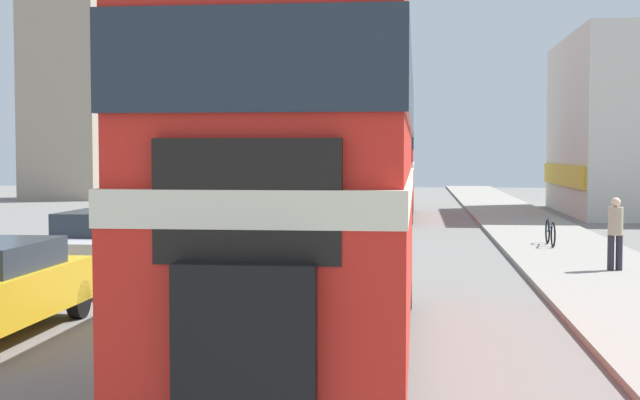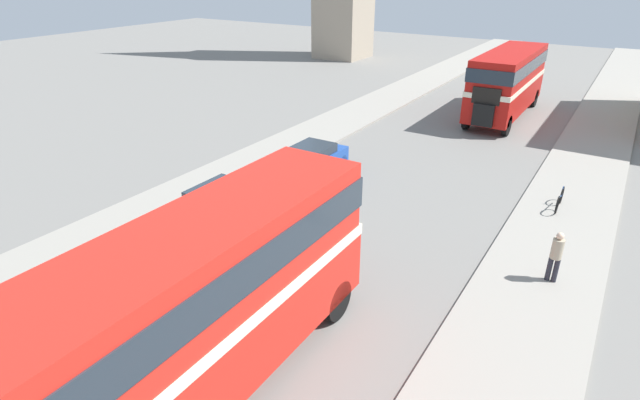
# 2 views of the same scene
# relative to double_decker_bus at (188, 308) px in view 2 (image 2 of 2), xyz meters

# --- Properties ---
(ground_plane) EXTENTS (120.00, 120.00, 0.00)m
(ground_plane) POSITION_rel_double_decker_bus_xyz_m (-1.34, 1.43, -2.54)
(ground_plane) COLOR slate
(sidewalk_left) EXTENTS (3.50, 120.00, 0.12)m
(sidewalk_left) POSITION_rel_double_decker_bus_xyz_m (-8.09, 1.43, -2.48)
(sidewalk_left) COLOR gray
(sidewalk_left) RESTS_ON ground_plane
(double_decker_bus) EXTENTS (2.40, 10.44, 4.24)m
(double_decker_bus) POSITION_rel_double_decker_bus_xyz_m (0.00, 0.00, 0.00)
(double_decker_bus) COLOR red
(double_decker_bus) RESTS_ON ground_plane
(bus_distant) EXTENTS (2.56, 9.61, 4.02)m
(bus_distant) POSITION_rel_double_decker_bus_xyz_m (-0.13, 26.60, -0.13)
(bus_distant) COLOR #B2140F
(bus_distant) RESTS_ON ground_plane
(car_parked_near) EXTENTS (1.74, 4.36, 1.42)m
(car_parked_near) POSITION_rel_double_decker_bus_xyz_m (-5.09, 0.90, -1.79)
(car_parked_near) COLOR gold
(car_parked_near) RESTS_ON ground_plane
(car_parked_mid) EXTENTS (1.68, 3.97, 1.54)m
(car_parked_mid) POSITION_rel_double_decker_bus_xyz_m (-5.27, 6.28, -1.75)
(car_parked_mid) COLOR silver
(car_parked_mid) RESTS_ON ground_plane
(car_parked_far) EXTENTS (1.77, 4.34, 1.38)m
(car_parked_far) POSITION_rel_double_decker_bus_xyz_m (-5.09, 11.99, -1.81)
(car_parked_far) COLOR #1E479E
(car_parked_far) RESTS_ON ground_plane
(pedestrian_walking) EXTENTS (0.33, 0.33, 1.64)m
(pedestrian_walking) POSITION_rel_double_decker_bus_xyz_m (5.70, 8.89, -1.49)
(pedestrian_walking) COLOR #282833
(pedestrian_walking) RESTS_ON sidewalk_right
(bicycle_on_pavement) EXTENTS (0.05, 1.76, 0.78)m
(bicycle_on_pavement) POSITION_rel_double_decker_bus_xyz_m (5.07, 14.30, -2.06)
(bicycle_on_pavement) COLOR black
(bicycle_on_pavement) RESTS_ON sidewalk_right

